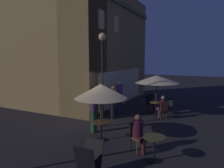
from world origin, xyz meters
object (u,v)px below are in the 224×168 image
Objects in this scene: street_lamp_near_corner at (103,61)px; patron_standing_3 at (113,102)px; cafe_chair_3 at (136,134)px; patron_standing_5 at (94,112)px; patron_standing_4 at (119,97)px; patron_seated_1 at (162,106)px; menu_sandwich_board at (89,160)px; patron_seated_0 at (151,100)px; cafe_table_0 at (101,127)px; cafe_table_2 at (154,144)px; patio_umbrella_0 at (101,91)px; cafe_table_1 at (156,107)px; cafe_chair_2 at (163,109)px; cafe_chair_0 at (169,105)px; patio_umbrella_1 at (157,79)px; cafe_chair_1 at (150,102)px; patron_seated_2 at (139,131)px.

street_lamp_near_corner is 2.54m from patron_standing_3.
patron_standing_5 is at bearing -170.36° from cafe_chair_3.
street_lamp_near_corner is 3.17m from patron_standing_4.
cafe_chair_3 is at bearing 138.77° from patron_seated_1.
patron_seated_0 reaches higher than menu_sandwich_board.
menu_sandwich_board reaches higher than cafe_table_0.
patron_seated_0 is at bearing -151.17° from patron_standing_4.
menu_sandwich_board is at bearing 142.15° from cafe_table_2.
street_lamp_near_corner is at bearing 26.35° from patio_umbrella_0.
cafe_chair_2 is at bearing -137.92° from cafe_table_1.
cafe_table_2 is at bearing 147.17° from cafe_chair_2.
cafe_table_0 is 3.99m from cafe_chair_2.
patron_standing_5 reaches higher than patron_seated_1.
cafe_table_0 is at bearing 98.20° from patron_standing_4.
patron_seated_1 is (2.39, -2.11, -2.28)m from street_lamp_near_corner.
cafe_table_2 is 3.22m from patron_standing_5.
menu_sandwich_board is 6.44m from patron_standing_4.
patron_seated_1 is (4.03, 0.06, 0.11)m from cafe_chair_3.
street_lamp_near_corner is 4.77m from cafe_chair_0.
cafe_chair_0 is at bearing -48.00° from patio_umbrella_1.
patron_standing_4 is at bearing 103.40° from cafe_table_1.
cafe_chair_0 is 5.05m from cafe_chair_3.
menu_sandwich_board is at bearing -34.55° from cafe_chair_1.
cafe_chair_3 is (-1.64, -2.17, -2.39)m from street_lamp_near_corner.
cafe_table_2 is 0.45× the size of patron_standing_3.
cafe_chair_1 reaches higher than cafe_table_2.
patron_standing_5 is (-0.78, 0.00, -2.09)m from street_lamp_near_corner.
street_lamp_near_corner is at bearing 21.26° from menu_sandwich_board.
menu_sandwich_board is at bearing -72.89° from cafe_chair_3.
cafe_chair_0 is 1.07m from patron_seated_0.
cafe_chair_2 is 3.80m from patron_standing_5.
patron_seated_1 reaches higher than cafe_table_2.
cafe_table_1 is 0.78m from cafe_chair_2.
cafe_chair_3 is at bearing -173.88° from patio_umbrella_1.
patron_seated_2 is at bearing -26.82° from patron_seated_0.
patron_standing_4 is (4.11, 2.56, 0.20)m from patron_seated_2.
cafe_chair_2 is 0.75× the size of patron_seated_1.
patron_standing_3 is at bearing 159.61° from patron_seated_2.
cafe_chair_1 reaches higher than cafe_chair_0.
patron_seated_2 is (-5.15, -1.06, 0.02)m from patron_seated_0.
patron_seated_2 is 0.70× the size of patron_standing_4.
patron_standing_3 reaches higher than cafe_chair_3.
patio_umbrella_0 reaches higher than patron_standing_5.
patron_standing_5 is at bearing 104.25° from patron_seated_1.
patron_standing_5 is at bearing 88.76° from patron_standing_4.
cafe_table_0 is 4.06m from patron_seated_1.
menu_sandwich_board is 0.77× the size of patron_seated_1.
cafe_chair_3 is 0.80× the size of patron_seated_1.
patron_standing_5 is (0.62, 0.70, 0.37)m from cafe_table_0.
patio_umbrella_0 is 2.43× the size of cafe_chair_0.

